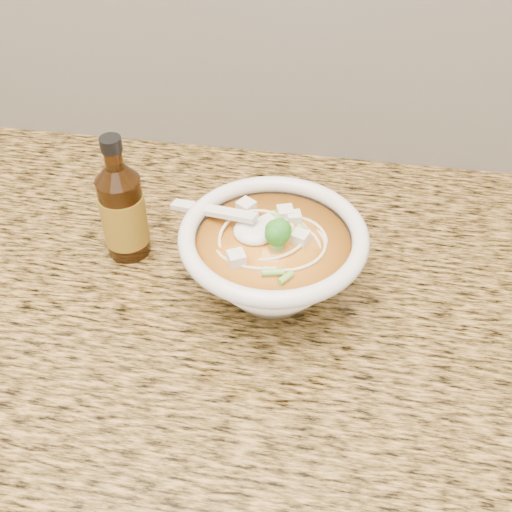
# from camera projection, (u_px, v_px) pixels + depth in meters

# --- Properties ---
(cabinet) EXTENTS (4.00, 0.65, 0.86)m
(cabinet) POSITION_uv_depth(u_px,v_px,m) (180.00, 469.00, 1.12)
(cabinet) COLOR #341D0F
(cabinet) RESTS_ON ground
(counter_slab) EXTENTS (4.00, 0.68, 0.04)m
(counter_slab) POSITION_uv_depth(u_px,v_px,m) (152.00, 291.00, 0.81)
(counter_slab) COLOR #A7773D
(counter_slab) RESTS_ON cabinet
(soup_bowl) EXTENTS (0.24, 0.22, 0.12)m
(soup_bowl) POSITION_uv_depth(u_px,v_px,m) (273.00, 261.00, 0.75)
(soup_bowl) COLOR white
(soup_bowl) RESTS_ON counter_slab
(hot_sauce_bottle) EXTENTS (0.06, 0.06, 0.17)m
(hot_sauce_bottle) POSITION_uv_depth(u_px,v_px,m) (123.00, 212.00, 0.80)
(hot_sauce_bottle) COLOR #3D1E08
(hot_sauce_bottle) RESTS_ON counter_slab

